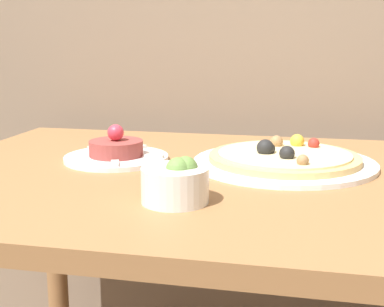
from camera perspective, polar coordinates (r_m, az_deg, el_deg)
dining_table at (r=1.08m, az=1.07°, el=-7.57°), size 1.14×0.84×0.76m
pizza_plate at (r=1.12m, az=9.80°, el=-0.60°), size 0.38×0.38×0.06m
tartare_plate at (r=1.16m, az=-8.09°, el=0.11°), size 0.22×0.22×0.08m
small_bowl at (r=0.86m, az=-1.70°, el=-3.03°), size 0.11×0.11×0.07m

